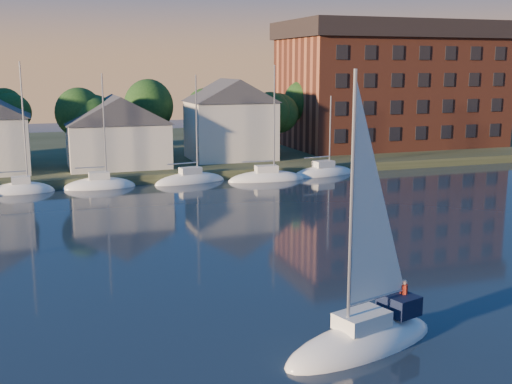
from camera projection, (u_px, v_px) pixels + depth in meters
name	position (u px, v px, depth m)	size (l,w,h in m)	color
shoreline_land	(145.00, 153.00, 92.25)	(160.00, 50.00, 2.00)	#323B22
wooden_dock	(180.00, 179.00, 70.94)	(120.00, 3.00, 1.00)	brown
clubhouse_centre	(117.00, 131.00, 72.64)	(11.55, 8.40, 8.08)	white
clubhouse_east	(230.00, 118.00, 78.84)	(10.50, 8.40, 9.80)	white
condo_block	(391.00, 84.00, 91.98)	(31.00, 17.00, 17.40)	brown
tree_line	(175.00, 108.00, 80.38)	(93.40, 5.40, 8.90)	#3A2B1A
moored_fleet	(69.00, 190.00, 64.28)	(63.50, 2.40, 12.05)	white
hero_sailboat	(364.00, 335.00, 28.67)	(8.91, 5.01, 13.36)	white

